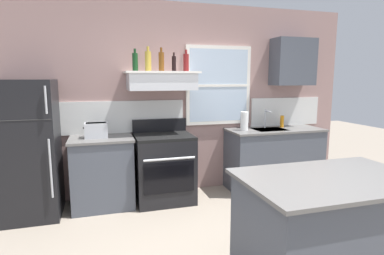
{
  "coord_description": "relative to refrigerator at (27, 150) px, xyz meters",
  "views": [
    {
      "loc": [
        -1.05,
        -2.19,
        1.65
      ],
      "look_at": [
        -0.05,
        1.2,
        1.1
      ],
      "focal_mm": 29.38,
      "sensor_mm": 36.0,
      "label": 1
    }
  ],
  "objects": [
    {
      "name": "bottle_balsamic_dark",
      "position": [
        1.82,
        0.1,
        1.03
      ],
      "size": [
        0.06,
        0.06,
        0.25
      ],
      "color": "black",
      "rests_on": "range_hood_shelf"
    },
    {
      "name": "stove_range",
      "position": [
        1.65,
        0.02,
        -0.36
      ],
      "size": [
        0.76,
        0.69,
        1.09
      ],
      "color": "black",
      "rests_on": "ground_plane"
    },
    {
      "name": "upper_cabinet_right",
      "position": [
        3.7,
        0.2,
        1.08
      ],
      "size": [
        0.64,
        0.32,
        0.7
      ],
      "color": "#474C56"
    },
    {
      "name": "counter_right_with_sink",
      "position": [
        3.35,
        0.06,
        -0.36
      ],
      "size": [
        1.43,
        0.63,
        0.91
      ],
      "color": "#474C56",
      "rests_on": "ground_plane"
    },
    {
      "name": "toaster",
      "position": [
        0.79,
        0.08,
        0.19
      ],
      "size": [
        0.3,
        0.2,
        0.19
      ],
      "color": "silver",
      "rests_on": "counter_left_of_stove"
    },
    {
      "name": "bottle_red_label_wine",
      "position": [
        1.98,
        0.08,
        1.04
      ],
      "size": [
        0.07,
        0.07,
        0.29
      ],
      "color": "maroon",
      "rests_on": "range_hood_shelf"
    },
    {
      "name": "bottle_amber_wine",
      "position": [
        1.65,
        0.09,
        1.05
      ],
      "size": [
        0.07,
        0.07,
        0.3
      ],
      "color": "brown",
      "rests_on": "range_hood_shelf"
    },
    {
      "name": "range_hood_shelf",
      "position": [
        1.65,
        0.12,
        0.8
      ],
      "size": [
        0.96,
        0.52,
        0.24
      ],
      "color": "silver"
    },
    {
      "name": "paper_towel_roll",
      "position": [
        2.85,
        0.06,
        0.22
      ],
      "size": [
        0.11,
        0.11,
        0.27
      ],
      "primitive_type": "cylinder",
      "color": "white",
      "rests_on": "counter_right_with_sink"
    },
    {
      "name": "bottle_dark_green_wine",
      "position": [
        1.31,
        0.13,
        1.04
      ],
      "size": [
        0.07,
        0.07,
        0.29
      ],
      "color": "#143819",
      "rests_on": "range_hood_shelf"
    },
    {
      "name": "back_wall",
      "position": [
        1.93,
        0.39,
        0.53
      ],
      "size": [
        5.4,
        0.11,
        2.7
      ],
      "color": "gray",
      "rests_on": "ground_plane"
    },
    {
      "name": "refrigerator",
      "position": [
        0.0,
        0.0,
        0.0
      ],
      "size": [
        0.7,
        0.72,
        1.64
      ],
      "color": "black",
      "rests_on": "ground_plane"
    },
    {
      "name": "kitchen_island",
      "position": [
        2.53,
        -2.12,
        -0.36
      ],
      "size": [
        1.4,
        0.9,
        0.91
      ],
      "color": "#474C56",
      "rests_on": "ground_plane"
    },
    {
      "name": "dish_soap_bottle",
      "position": [
        3.53,
        0.16,
        0.18
      ],
      "size": [
        0.06,
        0.06,
        0.18
      ],
      "primitive_type": "cylinder",
      "color": "orange",
      "rests_on": "counter_right_with_sink"
    },
    {
      "name": "bottle_champagne_gold_foil",
      "position": [
        1.48,
        0.15,
        1.06
      ],
      "size": [
        0.08,
        0.08,
        0.32
      ],
      "color": "#B29333",
      "rests_on": "range_hood_shelf"
    },
    {
      "name": "counter_left_of_stove",
      "position": [
        0.85,
        0.06,
        -0.36
      ],
      "size": [
        0.79,
        0.63,
        0.91
      ],
      "color": "#474C56",
      "rests_on": "ground_plane"
    },
    {
      "name": "sink_faucet",
      "position": [
        3.25,
        0.16,
        0.26
      ],
      "size": [
        0.03,
        0.17,
        0.28
      ],
      "color": "silver",
      "rests_on": "counter_right_with_sink"
    }
  ]
}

